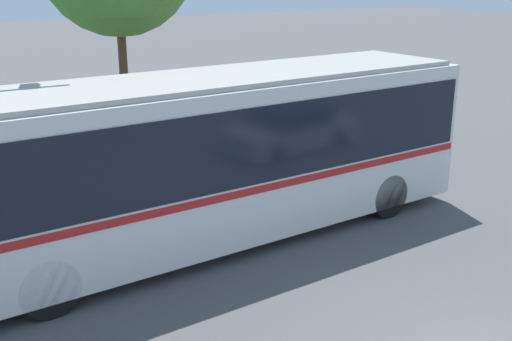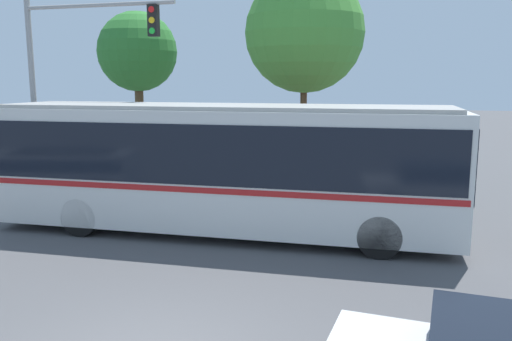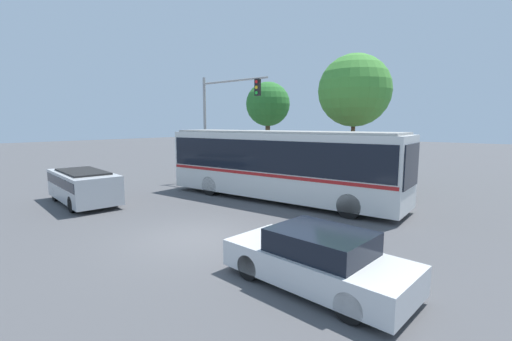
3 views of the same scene
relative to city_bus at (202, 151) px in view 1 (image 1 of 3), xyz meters
name	(u,v)px [view 1 (image 1 of 3)]	position (x,y,z in m)	size (l,w,h in m)	color
city_bus	(202,151)	(0.00, 0.00, 0.00)	(12.10, 3.08, 3.37)	silver
flowering_hedge	(169,155)	(0.99, 3.83, -1.19)	(6.22, 1.44, 1.47)	#286028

